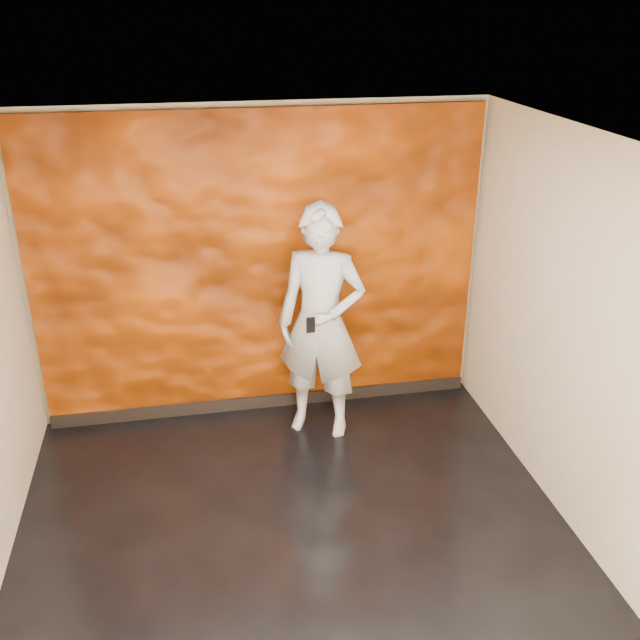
{
  "coord_description": "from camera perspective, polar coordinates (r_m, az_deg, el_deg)",
  "views": [
    {
      "loc": [
        -0.6,
        -3.9,
        3.56
      ],
      "look_at": [
        0.39,
        1.2,
        1.2
      ],
      "focal_mm": 40.0,
      "sensor_mm": 36.0,
      "label": 1
    }
  ],
  "objects": [
    {
      "name": "baseboard",
      "position": [
        6.82,
        -4.37,
        -6.49
      ],
      "size": [
        3.9,
        0.04,
        0.12
      ],
      "primitive_type": "cube",
      "color": "black",
      "rests_on": "ground"
    },
    {
      "name": "phone",
      "position": [
        5.75,
        -0.76,
        -0.4
      ],
      "size": [
        0.07,
        0.02,
        0.13
      ],
      "primitive_type": "cube",
      "rotation": [
        0.0,
        0.0,
        0.03
      ],
      "color": "black",
      "rests_on": "man"
    },
    {
      "name": "room",
      "position": [
        4.5,
        -1.95,
        -4.25
      ],
      "size": [
        4.02,
        4.02,
        2.81
      ],
      "color": "black",
      "rests_on": "ground"
    },
    {
      "name": "feature_wall",
      "position": [
        6.28,
        -4.79,
        4.08
      ],
      "size": [
        3.9,
        0.06,
        2.75
      ],
      "primitive_type": "cube",
      "color": "#C44A05",
      "rests_on": "ground"
    },
    {
      "name": "man",
      "position": [
        6.04,
        0.1,
        -0.27
      ],
      "size": [
        0.89,
        0.76,
        2.06
      ],
      "primitive_type": "imported",
      "rotation": [
        0.0,
        0.0,
        -0.42
      ],
      "color": "#8F949C",
      "rests_on": "ground"
    }
  ]
}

